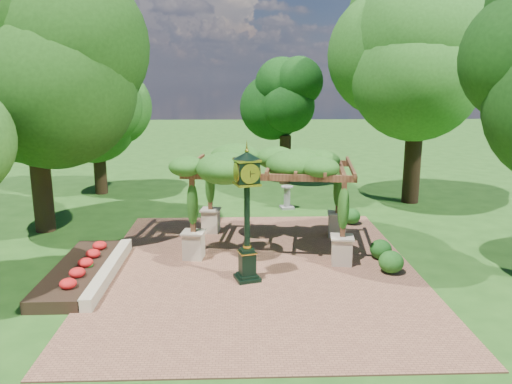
{
  "coord_description": "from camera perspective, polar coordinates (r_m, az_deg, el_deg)",
  "views": [
    {
      "loc": [
        -0.58,
        -14.06,
        6.0
      ],
      "look_at": [
        0.0,
        2.5,
        2.2
      ],
      "focal_mm": 35.0,
      "sensor_mm": 36.0,
      "label": 1
    }
  ],
  "objects": [
    {
      "name": "tree_west_near",
      "position": [
        21.02,
        -24.45,
        13.38
      ],
      "size": [
        5.64,
        5.64,
        9.57
      ],
      "color": "#362515",
      "rests_on": "ground"
    },
    {
      "name": "pergola",
      "position": [
        17.46,
        1.67,
        2.88
      ],
      "size": [
        6.17,
        4.35,
        3.6
      ],
      "rotation": [
        0.0,
        0.0,
        -0.14
      ],
      "color": "#C9B696",
      "rests_on": "brick_plaza"
    },
    {
      "name": "tree_north",
      "position": [
        28.49,
        3.45,
        10.72
      ],
      "size": [
        3.44,
        3.44,
        7.21
      ],
      "color": "#302113",
      "rests_on": "ground"
    },
    {
      "name": "sundial",
      "position": [
        23.41,
        3.56,
        -0.76
      ],
      "size": [
        0.69,
        0.69,
        1.08
      ],
      "rotation": [
        0.0,
        0.0,
        0.18
      ],
      "color": "gray",
      "rests_on": "ground"
    },
    {
      "name": "flower_bed",
      "position": [
        16.43,
        -19.51,
        -8.6
      ],
      "size": [
        1.5,
        5.0,
        0.36
      ],
      "primitive_type": "cube",
      "color": "red",
      "rests_on": "ground"
    },
    {
      "name": "tree_east_far",
      "position": [
        25.19,
        18.28,
        15.37
      ],
      "size": [
        5.7,
        5.7,
        10.7
      ],
      "color": "black",
      "rests_on": "ground"
    },
    {
      "name": "pedestal_clock",
      "position": [
        14.57,
        -1.03,
        -1.42
      ],
      "size": [
        0.97,
        0.97,
        3.99
      ],
      "rotation": [
        0.0,
        0.0,
        0.28
      ],
      "color": "black",
      "rests_on": "brick_plaza"
    },
    {
      "name": "brick_plaza",
      "position": [
        16.21,
        0.19,
        -8.73
      ],
      "size": [
        10.0,
        12.0,
        0.04
      ],
      "primitive_type": "cube",
      "color": "brown",
      "rests_on": "ground"
    },
    {
      "name": "shrub_mid",
      "position": [
        17.41,
        14.07,
        -6.36
      ],
      "size": [
        0.86,
        0.86,
        0.66
      ],
      "primitive_type": "ellipsoid",
      "rotation": [
        0.0,
        0.0,
        -0.19
      ],
      "color": "#1B5217",
      "rests_on": "brick_plaza"
    },
    {
      "name": "border_wall",
      "position": [
        16.18,
        -16.44,
        -8.64
      ],
      "size": [
        0.35,
        5.0,
        0.4
      ],
      "primitive_type": "cube",
      "color": "#C6B793",
      "rests_on": "ground"
    },
    {
      "name": "shrub_front",
      "position": [
        16.27,
        15.19,
        -7.72
      ],
      "size": [
        0.99,
        0.99,
        0.7
      ],
      "primitive_type": "ellipsoid",
      "rotation": [
        0.0,
        0.0,
        0.33
      ],
      "color": "#215B1A",
      "rests_on": "brick_plaza"
    },
    {
      "name": "shrub_back",
      "position": [
        21.19,
        10.87,
        -2.75
      ],
      "size": [
        0.93,
        0.93,
        0.65
      ],
      "primitive_type": "ellipsoid",
      "rotation": [
        0.0,
        0.0,
        -0.37
      ],
      "color": "#25691E",
      "rests_on": "brick_plaza"
    },
    {
      "name": "tree_west_far",
      "position": [
        27.17,
        -17.88,
        9.7
      ],
      "size": [
        4.37,
        4.37,
        6.94
      ],
      "color": "black",
      "rests_on": "ground"
    },
    {
      "name": "ground",
      "position": [
        15.3,
        0.33,
        -10.18
      ],
      "size": [
        120.0,
        120.0,
        0.0
      ],
      "primitive_type": "plane",
      "color": "#1E4714",
      "rests_on": "ground"
    }
  ]
}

